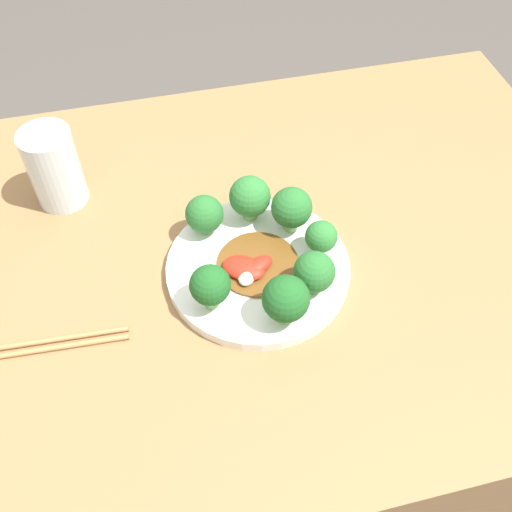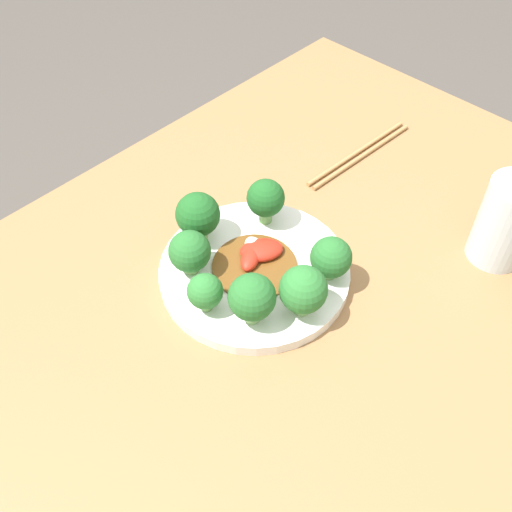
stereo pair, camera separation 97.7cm
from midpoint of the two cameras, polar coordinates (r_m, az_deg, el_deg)
The scene contains 13 objects.
ground_plane at distance 1.36m, azimuth 9.29°, elevation -40.81°, with size 8.00×8.00×0.00m, color #4C4742.
table at distance 1.01m, azimuth 12.51°, elevation -40.33°, with size 1.11×0.77×0.72m.
plate at distance 0.64m, azimuth 15.18°, elevation -36.58°, with size 0.25×0.25×0.02m.
broccoli_northeast at distance 0.60m, azimuth 17.82°, elevation -44.10°, with size 0.06×0.06×0.07m.
broccoli_north at distance 0.61m, azimuth 24.75°, elevation -41.55°, with size 0.06×0.06×0.07m.
broccoli_east at distance 0.59m, azimuth 9.91°, elevation -43.41°, with size 0.04×0.04×0.05m.
broccoli_northwest at distance 0.63m, azimuth 26.65°, elevation -35.62°, with size 0.05×0.05×0.06m.
broccoli_southwest at distance 0.61m, azimuth 15.98°, elevation -28.02°, with size 0.05×0.05×0.07m.
broccoli_south at distance 0.59m, azimuth 6.72°, elevation -31.88°, with size 0.06×0.06×0.07m.
broccoli_southeast at distance 0.59m, azimuth 6.37°, elevation -37.75°, with size 0.05×0.05×0.06m.
stirfry_center at distance 0.63m, azimuth 15.41°, elevation -35.47°, with size 0.11×0.11×0.02m.
drinking_glass at distance 0.74m, azimuth 43.66°, elevation -25.63°, with size 0.08×0.08×0.12m.
chopsticks at distance 0.76m, azimuth 24.36°, elevation -15.33°, with size 0.23×0.03×0.01m.
Camera 2 is at (0.37, 0.31, 1.33)m, focal length 42.00 mm.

